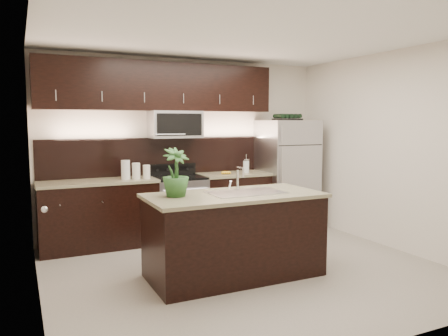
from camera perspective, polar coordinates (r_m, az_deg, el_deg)
name	(u,v)px	position (r m, az deg, el deg)	size (l,w,h in m)	color
ground	(246,269)	(5.30, 2.95, -13.10)	(4.50, 4.50, 0.00)	gray
room_walls	(240,126)	(4.92, 2.12, 5.55)	(4.52, 4.02, 2.71)	beige
counter_run	(165,208)	(6.52, -7.68, -5.23)	(3.51, 0.65, 0.94)	black
upper_fixtures	(162,94)	(6.55, -8.06, 9.49)	(3.49, 0.40, 1.66)	black
island	(234,235)	(4.97, 1.32, -8.71)	(1.96, 0.96, 0.94)	black
sink_faucet	(246,191)	(4.95, 2.84, -3.05)	(0.84, 0.50, 0.28)	silver
refrigerator	(287,174)	(7.29, 8.17, -0.77)	(0.85, 0.77, 1.76)	#B2B2B7
wine_rack	(287,117)	(7.24, 8.28, 6.56)	(0.44, 0.27, 0.10)	black
plant	(176,172)	(4.68, -6.35, -0.56)	(0.29, 0.29, 0.52)	#265120
canisters	(134,171)	(6.24, -11.73, -0.33)	(0.40, 0.14, 0.27)	silver
french_press	(246,166)	(6.90, 2.91, 0.27)	(0.10, 0.10, 0.28)	silver
bananas	(223,173)	(6.69, -0.11, -0.60)	(0.16, 0.12, 0.05)	gold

